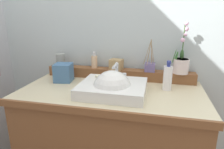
{
  "coord_description": "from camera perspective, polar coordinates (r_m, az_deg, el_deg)",
  "views": [
    {
      "loc": [
        0.3,
        -1.28,
        1.38
      ],
      "look_at": [
        0.01,
        -0.02,
        0.99
      ],
      "focal_mm": 32.21,
      "sensor_mm": 36.0,
      "label": 1
    }
  ],
  "objects": [
    {
      "name": "wall_back",
      "position": [
        1.74,
        3.09,
        14.66
      ],
      "size": [
        2.91,
        0.2,
        2.64
      ],
      "primitive_type": "cube",
      "color": "silver",
      "rests_on": "ground"
    },
    {
      "name": "vanity_cabinet",
      "position": [
        1.62,
        -0.2,
        -18.94
      ],
      "size": [
        1.27,
        0.66,
        0.88
      ],
      "color": "brown",
      "rests_on": "ground"
    },
    {
      "name": "tumbler_cup",
      "position": [
        1.77,
        -14.38,
        4.03
      ],
      "size": [
        0.07,
        0.07,
        0.11
      ],
      "primitive_type": "cylinder",
      "color": "#949994",
      "rests_on": "back_ledge"
    },
    {
      "name": "reed_diffuser",
      "position": [
        1.58,
        10.71,
        2.18
      ],
      "size": [
        0.09,
        0.08,
        0.25
      ],
      "color": "slate",
      "rests_on": "back_ledge"
    },
    {
      "name": "potted_plant",
      "position": [
        1.58,
        19.03,
        3.13
      ],
      "size": [
        0.13,
        0.12,
        0.38
      ],
      "color": "silver",
      "rests_on": "back_ledge"
    },
    {
      "name": "sink_basin",
      "position": [
        1.32,
        0.09,
        -4.15
      ],
      "size": [
        0.43,
        0.37,
        0.28
      ],
      "color": "white",
      "rests_on": "vanity_cabinet"
    },
    {
      "name": "soap_dispenser",
      "position": [
        1.67,
        -5.03,
        3.8
      ],
      "size": [
        0.05,
        0.05,
        0.14
      ],
      "color": "beige",
      "rests_on": "back_ledge"
    },
    {
      "name": "back_ledge",
      "position": [
        1.64,
        1.86,
        0.22
      ],
      "size": [
        1.19,
        0.1,
        0.08
      ],
      "primitive_type": "cube",
      "color": "brown",
      "rests_on": "vanity_cabinet"
    },
    {
      "name": "soap_bar",
      "position": [
        1.44,
        -3.54,
        -0.43
      ],
      "size": [
        0.07,
        0.04,
        0.02
      ],
      "primitive_type": "ellipsoid",
      "color": "beige",
      "rests_on": "sink_basin"
    },
    {
      "name": "trinket_box",
      "position": [
        1.61,
        1.22,
        2.92
      ],
      "size": [
        0.11,
        0.1,
        0.08
      ],
      "primitive_type": "cube",
      "rotation": [
        0.0,
        0.0,
        -0.18
      ],
      "color": "tan",
      "rests_on": "back_ledge"
    },
    {
      "name": "lotion_bottle",
      "position": [
        1.43,
        15.51,
        -0.83
      ],
      "size": [
        0.06,
        0.06,
        0.21
      ],
      "color": "white",
      "rests_on": "vanity_cabinet"
    },
    {
      "name": "tissue_box",
      "position": [
        1.61,
        -13.6,
        0.55
      ],
      "size": [
        0.15,
        0.15,
        0.14
      ],
      "primitive_type": "cube",
      "rotation": [
        0.0,
        0.0,
        0.14
      ],
      "color": "#436B96",
      "rests_on": "vanity_cabinet"
    }
  ]
}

